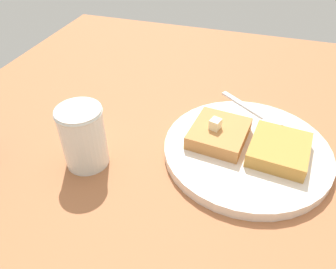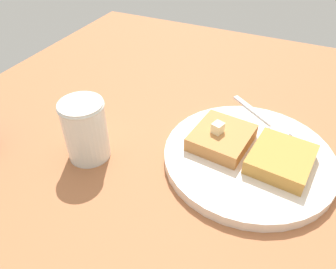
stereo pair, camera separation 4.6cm
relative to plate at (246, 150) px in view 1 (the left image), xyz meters
The scene contains 7 objects.
table_surface 5.74cm from the plate, 168.01° to the right, with size 98.68×98.68×2.89cm, color #A3623C.
plate is the anchor object (origin of this frame).
toast_slice_left 4.80cm from the plate, behind, with size 8.02×8.85×2.15cm, color #BB783E.
toast_slice_middle 4.80cm from the plate, ahead, with size 8.02×8.85×2.15cm, color #BB853B.
butter_pat_primary 6.08cm from the plate, behind, with size 1.58×1.42×1.58cm, color #F3E7B5.
fork 8.54cm from the plate, 81.56° to the left, with size 13.70×10.69×0.36cm.
syrup_jar 23.96cm from the plate, 158.71° to the right, with size 6.47×6.47×9.33cm.
Camera 1 is at (4.99, -37.61, 36.56)cm, focal length 35.00 mm.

